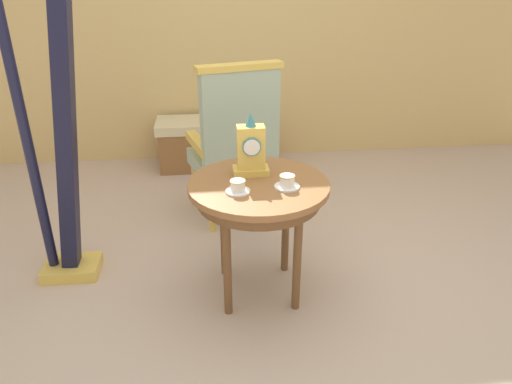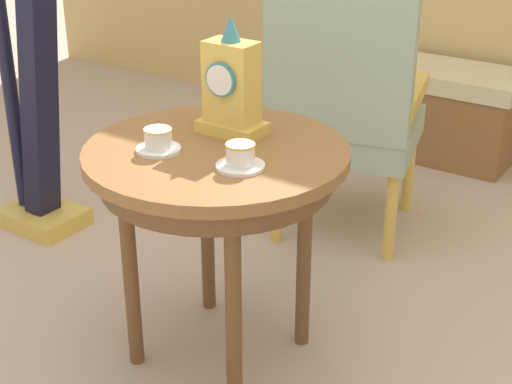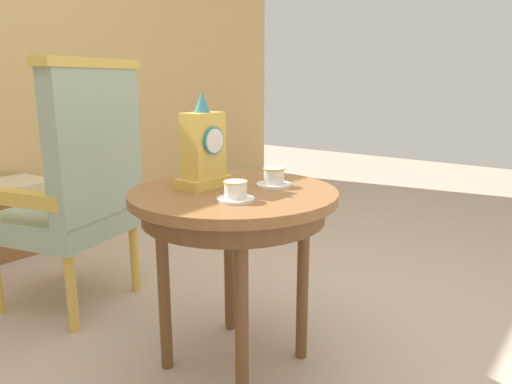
% 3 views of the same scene
% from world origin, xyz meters
% --- Properties ---
extents(ground_plane, '(10.00, 10.00, 0.00)m').
position_xyz_m(ground_plane, '(0.00, 0.00, 0.00)').
color(ground_plane, '#BCA38E').
extents(side_table, '(0.73, 0.73, 0.68)m').
position_xyz_m(side_table, '(-0.09, 0.05, 0.60)').
color(side_table, brown).
rests_on(side_table, ground).
extents(teacup_left, '(0.12, 0.12, 0.06)m').
position_xyz_m(teacup_left, '(-0.20, -0.06, 0.70)').
color(teacup_left, white).
rests_on(teacup_left, side_table).
extents(teacup_right, '(0.13, 0.13, 0.07)m').
position_xyz_m(teacup_right, '(0.05, -0.03, 0.71)').
color(teacup_right, white).
rests_on(teacup_right, side_table).
extents(mantel_clock, '(0.19, 0.11, 0.34)m').
position_xyz_m(mantel_clock, '(-0.12, 0.16, 0.81)').
color(mantel_clock, gold).
rests_on(mantel_clock, side_table).
extents(armchair, '(0.66, 0.65, 1.14)m').
position_xyz_m(armchair, '(-0.15, 0.92, 0.59)').
color(armchair, '#9EB299').
rests_on(armchair, ground).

